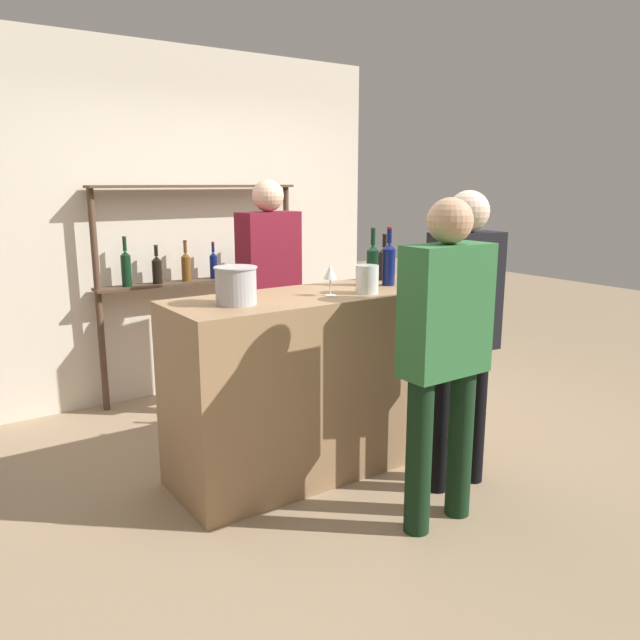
% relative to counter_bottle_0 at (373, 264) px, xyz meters
% --- Properties ---
extents(ground_plane, '(16.00, 16.00, 0.00)m').
position_rel_counter_bottle_0_xyz_m(ground_plane, '(-0.43, -0.04, -1.24)').
color(ground_plane, '#9E8466').
extents(bar_counter, '(1.85, 0.65, 1.10)m').
position_rel_counter_bottle_0_xyz_m(bar_counter, '(-0.43, -0.04, -0.69)').
color(bar_counter, '#997551').
rests_on(bar_counter, ground_plane).
extents(back_wall, '(3.45, 0.12, 2.80)m').
position_rel_counter_bottle_0_xyz_m(back_wall, '(-0.43, 1.89, 0.16)').
color(back_wall, beige).
rests_on(back_wall, ground_plane).
extents(back_shelf, '(1.72, 0.18, 1.72)m').
position_rel_counter_bottle_0_xyz_m(back_shelf, '(-0.45, 1.71, -0.12)').
color(back_shelf, '#4C3828').
rests_on(back_shelf, ground_plane).
extents(counter_bottle_0, '(0.08, 0.08, 0.37)m').
position_rel_counter_bottle_0_xyz_m(counter_bottle_0, '(0.00, 0.00, 0.00)').
color(counter_bottle_0, black).
rests_on(counter_bottle_0, bar_counter).
extents(counter_bottle_1, '(0.08, 0.08, 0.37)m').
position_rel_counter_bottle_0_xyz_m(counter_bottle_1, '(0.09, -0.05, 0.00)').
color(counter_bottle_1, '#0F1956').
rests_on(counter_bottle_1, bar_counter).
extents(counter_bottle_2, '(0.08, 0.08, 0.31)m').
position_rel_counter_bottle_0_xyz_m(counter_bottle_2, '(0.21, 0.14, -0.02)').
color(counter_bottle_2, black).
rests_on(counter_bottle_2, bar_counter).
extents(wine_glass, '(0.08, 0.08, 0.18)m').
position_rel_counter_bottle_0_xyz_m(wine_glass, '(-0.43, -0.14, -0.01)').
color(wine_glass, silver).
rests_on(wine_glass, bar_counter).
extents(ice_bucket, '(0.23, 0.23, 0.20)m').
position_rel_counter_bottle_0_xyz_m(ice_bucket, '(-1.00, -0.07, -0.04)').
color(ice_bucket, '#B2B2B7').
rests_on(ice_bucket, bar_counter).
extents(cork_jar, '(0.14, 0.14, 0.17)m').
position_rel_counter_bottle_0_xyz_m(cork_jar, '(-0.20, -0.20, -0.06)').
color(cork_jar, silver).
rests_on(cork_jar, bar_counter).
extents(customer_right, '(0.43, 0.23, 1.71)m').
position_rel_counter_bottle_0_xyz_m(customer_right, '(0.07, -0.72, -0.22)').
color(customer_right, black).
rests_on(customer_right, ground_plane).
extents(customer_center, '(0.47, 0.22, 1.68)m').
position_rel_counter_bottle_0_xyz_m(customer_center, '(-0.31, -0.95, -0.26)').
color(customer_center, black).
rests_on(customer_center, ground_plane).
extents(server_behind_counter, '(0.49, 0.26, 1.77)m').
position_rel_counter_bottle_0_xyz_m(server_behind_counter, '(-0.20, 0.97, -0.20)').
color(server_behind_counter, black).
rests_on(server_behind_counter, ground_plane).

